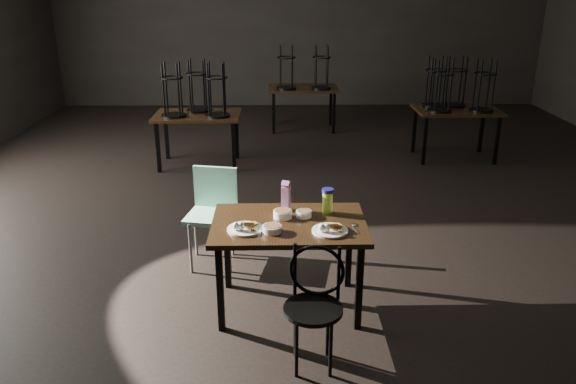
{
  "coord_description": "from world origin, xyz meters",
  "views": [
    {
      "loc": [
        -0.49,
        -5.89,
        2.51
      ],
      "look_at": [
        -0.4,
        -1.51,
        0.85
      ],
      "focal_mm": 35.0,
      "sensor_mm": 36.0,
      "label": 1
    }
  ],
  "objects_px": {
    "main_table": "(289,231)",
    "juice_carton": "(286,197)",
    "school_chair": "(213,207)",
    "water_bottle": "(328,201)",
    "bentwood_chair": "(314,298)"
  },
  "relations": [
    {
      "from": "main_table",
      "to": "water_bottle",
      "type": "height_order",
      "value": "water_bottle"
    },
    {
      "from": "juice_carton",
      "to": "school_chair",
      "type": "height_order",
      "value": "juice_carton"
    },
    {
      "from": "main_table",
      "to": "water_bottle",
      "type": "bearing_deg",
      "value": 30.21
    },
    {
      "from": "main_table",
      "to": "water_bottle",
      "type": "distance_m",
      "value": 0.41
    },
    {
      "from": "bentwood_chair",
      "to": "juice_carton",
      "type": "bearing_deg",
      "value": 111.23
    },
    {
      "from": "water_bottle",
      "to": "school_chair",
      "type": "xyz_separation_m",
      "value": [
        -1.0,
        0.64,
        -0.31
      ]
    },
    {
      "from": "main_table",
      "to": "bentwood_chair",
      "type": "distance_m",
      "value": 0.74
    },
    {
      "from": "main_table",
      "to": "juice_carton",
      "type": "xyz_separation_m",
      "value": [
        -0.02,
        0.25,
        0.2
      ]
    },
    {
      "from": "bentwood_chair",
      "to": "school_chair",
      "type": "bearing_deg",
      "value": 129.68
    },
    {
      "from": "main_table",
      "to": "juice_carton",
      "type": "height_order",
      "value": "juice_carton"
    },
    {
      "from": "main_table",
      "to": "school_chair",
      "type": "xyz_separation_m",
      "value": [
        -0.69,
        0.82,
        -0.13
      ]
    },
    {
      "from": "main_table",
      "to": "juice_carton",
      "type": "bearing_deg",
      "value": 94.61
    },
    {
      "from": "juice_carton",
      "to": "bentwood_chair",
      "type": "distance_m",
      "value": 1.03
    },
    {
      "from": "school_chair",
      "to": "water_bottle",
      "type": "bearing_deg",
      "value": -21.41
    },
    {
      "from": "main_table",
      "to": "water_bottle",
      "type": "relative_size",
      "value": 5.8
    }
  ]
}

